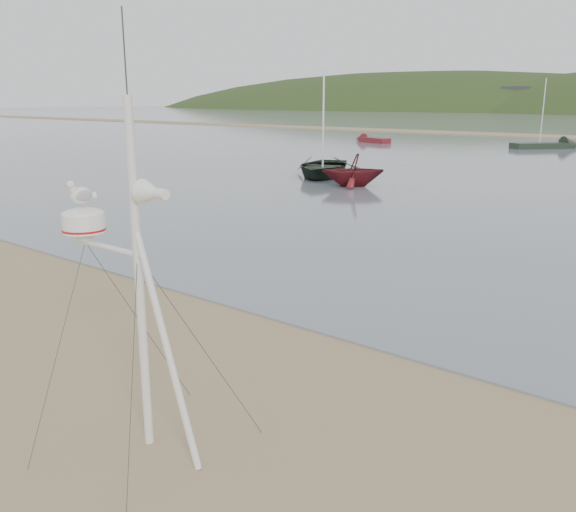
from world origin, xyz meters
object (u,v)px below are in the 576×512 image
Objects in this scene: mast_rig at (137,350)px; sailboat_dark_mid at (557,145)px; boat_dark at (323,127)px; dinghy_red_far at (368,140)px; boat_red at (353,155)px.

mast_rig is 54.28m from sailboat_dark_mid.
boat_dark reaches higher than dinghy_red_far.
boat_red is 31.80m from sailboat_dark_mid.
dinghy_red_far is at bearing -167.35° from sailboat_dark_mid.
mast_rig reaches higher than dinghy_red_far.
sailboat_dark_mid is 17.66m from dinghy_red_far.
mast_rig is 27.66m from boat_dark.
mast_rig is 1.07× the size of dinghy_red_far.
sailboat_dark_mid is (4.16, 29.67, -2.47)m from boat_dark.
boat_dark is 29.03m from dinghy_red_far.
mast_rig is at bearing -14.86° from boat_red.
dinghy_red_far is at bearing 168.93° from boat_red.
boat_dark reaches higher than mast_rig.
mast_rig is 1.72× the size of boat_red.
boat_red is 0.47× the size of sailboat_dark_mid.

